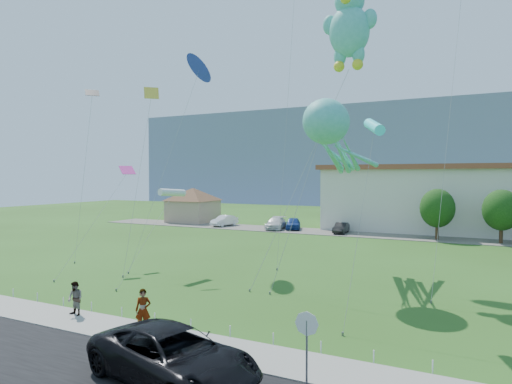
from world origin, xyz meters
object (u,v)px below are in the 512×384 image
Objects in this scene: suv at (173,356)px; teddy_bear_kite at (349,25)px; parked_car_blue at (293,223)px; parked_car_black at (341,228)px; stop_sign at (307,331)px; parked_car_silver at (224,221)px; pavilion at (193,202)px; octopus_kite at (332,135)px; pedestrian_right at (75,299)px; pedestrian_left at (143,310)px; parked_car_white at (276,223)px.

teddy_bear_kite is at bearing 11.70° from suv.
teddy_bear_kite is (0.72, 18.45, 15.96)m from suv.
parked_car_blue is 1.15× the size of parked_car_black.
parked_car_silver is at bearing 123.88° from stop_sign.
octopus_kite reaches higher than pavilion.
teddy_bear_kite is (13.41, -23.25, 16.10)m from parked_car_blue.
pedestrian_right is 0.08× the size of teddy_bear_kite.
pedestrian_left is at bearing 64.80° from suv.
octopus_kite reaches higher than pedestrian_left.
teddy_bear_kite is at bearing -77.16° from parked_car_black.
suv is 1.47× the size of parked_car_silver.
parked_car_white is at bearing 173.35° from parked_car_black.
parked_car_white is (7.76, -0.25, 0.03)m from parked_car_silver.
parked_car_black is at bearing -29.48° from parked_car_blue.
pedestrian_right is at bearing 147.10° from pedestrian_left.
pedestrian_left is at bearing -107.73° from teddy_bear_kite.
stop_sign is 1.37× the size of pedestrian_left.
parked_car_black is (-2.02, 37.21, -0.33)m from pedestrian_left.
suv is at bearing -157.00° from stop_sign.
pedestrian_right is 40.04m from parked_car_silver.
teddy_bear_kite is at bearing 42.93° from pedestrian_left.
parked_car_blue is (2.04, 0.82, -0.01)m from parked_car_white.
pedestrian_right is at bearing -60.25° from parked_car_silver.
parked_car_black is at bearing -8.15° from pavilion.
teddy_bear_kite is at bearing 80.28° from octopus_kite.
parked_car_silver is 1.14× the size of parked_car_black.
parked_car_black is at bearing 90.55° from pedestrian_right.
stop_sign is 43.37m from parked_car_blue.
pedestrian_right reaches higher than parked_car_white.
suv reaches higher than parked_car_white.
pavilion is at bearing 153.08° from parked_car_blue.
pavilion is 0.80× the size of octopus_kite.
parked_car_white is (-6.21, 37.27, -0.11)m from pedestrian_right.
pedestrian_right is 0.37× the size of parked_car_blue.
parked_car_silver reaches higher than parked_car_black.
suv is 1.24× the size of parked_car_white.
parked_car_silver is at bearing -21.48° from pavilion.
pedestrian_right is (-12.52, 1.92, -0.96)m from stop_sign.
stop_sign is (33.50, -42.21, -1.15)m from pavilion.
parked_car_silver is (-13.97, 37.52, -0.14)m from pedestrian_right.
parked_car_silver is 0.22× the size of teddy_bear_kite.
octopus_kite reaches higher than suv.
pedestrian_right is 23.69m from teddy_bear_kite.
parked_car_silver is 7.76m from parked_car_white.
octopus_kite is at bearing 41.51° from pedestrian_left.
pedestrian_left is 0.36× the size of parked_car_white.
pedestrian_right is at bearing -98.09° from parked_car_black.
pedestrian_right is 0.32× the size of parked_car_white.
parked_car_blue is 31.30m from teddy_bear_kite.
parked_car_silver is 16.37m from parked_car_black.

